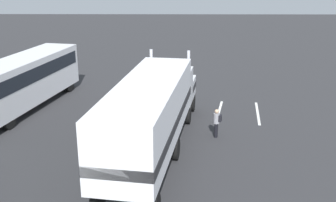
{
  "coord_description": "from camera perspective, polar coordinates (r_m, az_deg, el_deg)",
  "views": [
    {
      "loc": [
        -24.35,
        -0.4,
        9.01
      ],
      "look_at": [
        -1.73,
        -0.17,
        1.6
      ],
      "focal_mm": 43.6,
      "sensor_mm": 36.0,
      "label": 1
    }
  ],
  "objects": [
    {
      "name": "ground_plane",
      "position": [
        25.97,
        -0.33,
        -2.17
      ],
      "size": [
        120.0,
        120.0,
        0.0
      ],
      "primitive_type": "plane",
      "color": "#2D2D30"
    },
    {
      "name": "lane_stripe_near",
      "position": [
        27.01,
        7.14,
        -1.48
      ],
      "size": [
        4.34,
        1.03,
        0.01
      ],
      "primitive_type": "cube",
      "rotation": [
        0.0,
        0.0,
        -0.2
      ],
      "color": "silver",
      "rests_on": "ground_plane"
    },
    {
      "name": "lane_stripe_mid",
      "position": [
        27.18,
        12.43,
        -1.66
      ],
      "size": [
        4.38,
        0.8,
        0.01
      ],
      "primitive_type": "cube",
      "rotation": [
        0.0,
        0.0,
        -0.15
      ],
      "color": "silver",
      "rests_on": "ground_plane"
    },
    {
      "name": "semi_truck",
      "position": [
        19.7,
        -2.03,
        -1.1
      ],
      "size": [
        14.38,
        4.79,
        4.5
      ],
      "color": "white",
      "rests_on": "ground_plane"
    },
    {
      "name": "person_bystander",
      "position": [
        22.72,
        6.83,
        -2.93
      ],
      "size": [
        0.37,
        0.47,
        1.63
      ],
      "color": "black",
      "rests_on": "ground_plane"
    },
    {
      "name": "parked_bus",
      "position": [
        28.66,
        -19.49,
        3.06
      ],
      "size": [
        11.29,
        4.86,
        3.4
      ],
      "color": "silver",
      "rests_on": "ground_plane"
    }
  ]
}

